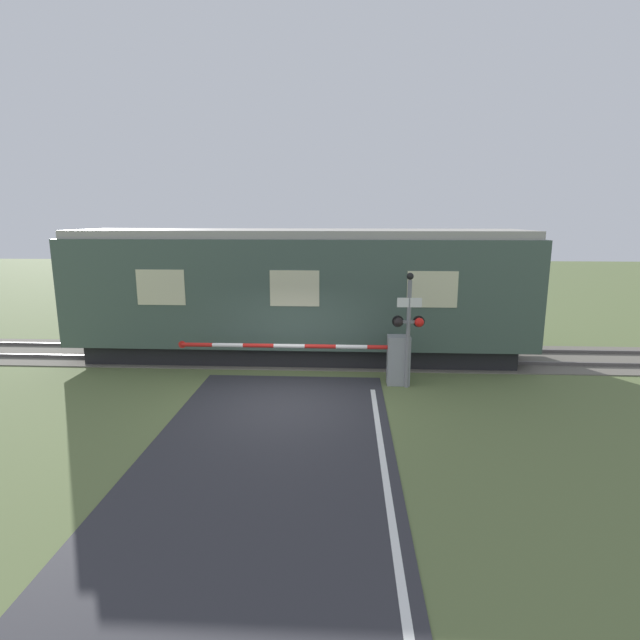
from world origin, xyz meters
name	(u,v)px	position (x,y,z in m)	size (l,w,h in m)	color
ground_plane	(286,403)	(0.00, 0.00, 0.00)	(80.00, 80.00, 0.00)	#5B6B3D
track_bed	(301,355)	(0.00, 4.17, 0.02)	(36.00, 3.20, 0.13)	#666056
train	(300,293)	(-0.02, 4.17, 2.07)	(14.07, 3.21, 4.04)	black
crossing_barrier	(380,358)	(2.36, 1.56, 0.73)	(6.27, 0.44, 1.33)	gray
signal_post	(409,323)	(3.06, 1.32, 1.73)	(0.84, 0.26, 3.04)	gray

